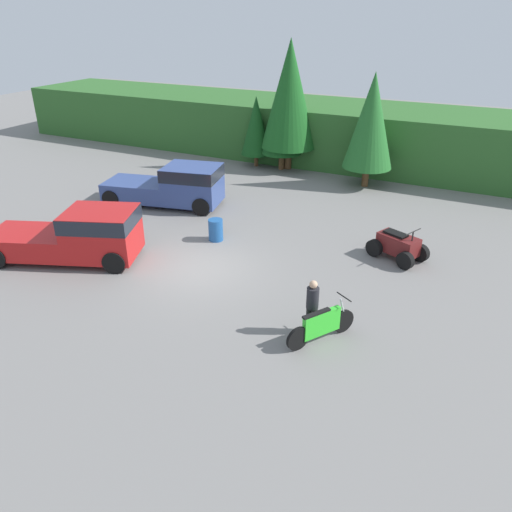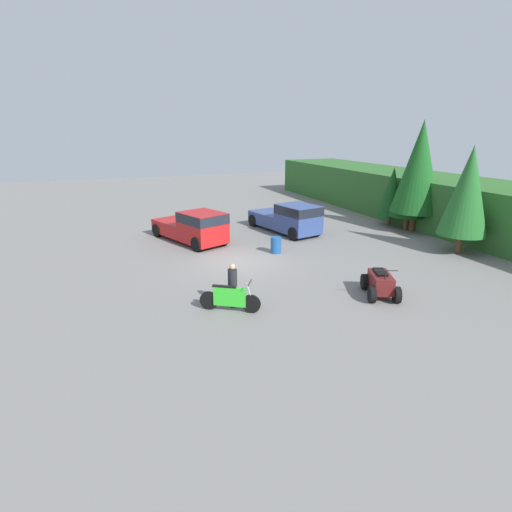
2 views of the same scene
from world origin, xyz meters
TOP-DOWN VIEW (x-y plane):
  - ground_plane at (0.00, 0.00)m, footprint 80.00×80.00m
  - hillside_backdrop at (0.00, 16.00)m, footprint 44.00×6.00m
  - tree_left at (-3.82, 12.52)m, footprint 1.76×1.76m
  - tree_mid_left at (-2.23, 12.58)m, footprint 2.31×2.31m
  - tree_mid_right at (-1.96, 12.87)m, footprint 3.10×3.10m
  - tree_right at (2.92, 11.71)m, footprint 2.51×2.51m
  - pickup_truck_red at (-4.25, -1.25)m, footprint 5.79×3.83m
  - pickup_truck_second at (-4.34, 5.00)m, footprint 5.82×3.19m
  - dirt_bike at (5.39, -2.15)m, footprint 1.32×2.01m
  - quad_atv at (6.21, 3.95)m, footprint 2.32×1.89m
  - rider_person at (5.00, -1.91)m, footprint 0.46×0.46m
  - steel_barrel at (-0.68, 2.41)m, footprint 0.58×0.58m

SIDE VIEW (x-z plane):
  - ground_plane at x=0.00m, z-range 0.00..0.00m
  - steel_barrel at x=-0.68m, z-range 0.00..0.88m
  - dirt_bike at x=5.39m, z-range -0.10..1.10m
  - quad_atv at x=6.21m, z-range -0.13..1.15m
  - rider_person at x=5.00m, z-range 0.07..1.77m
  - pickup_truck_red at x=-4.25m, z-range 0.04..1.99m
  - pickup_truck_second at x=-4.34m, z-range 0.04..1.99m
  - hillside_backdrop at x=0.00m, z-range 0.00..3.25m
  - tree_left at x=-3.82m, z-range 0.35..4.36m
  - tree_mid_left at x=-2.23m, z-range 0.46..5.70m
  - tree_right at x=2.92m, z-range 0.50..6.22m
  - tree_mid_right at x=-1.96m, z-range 0.62..7.66m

